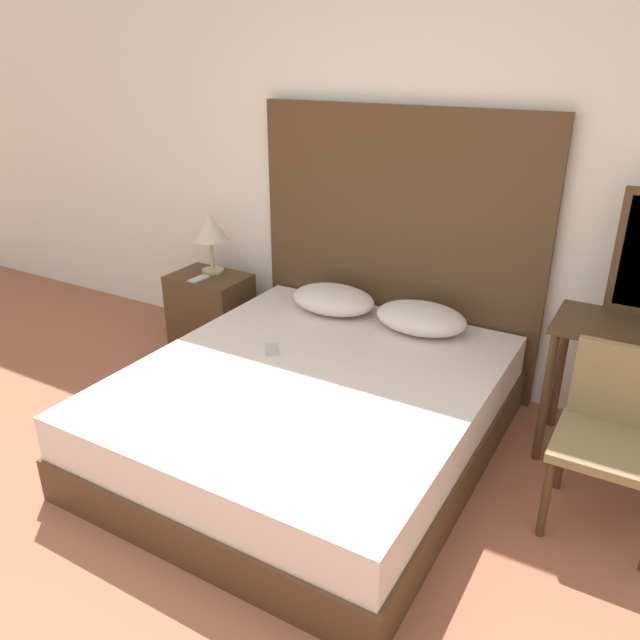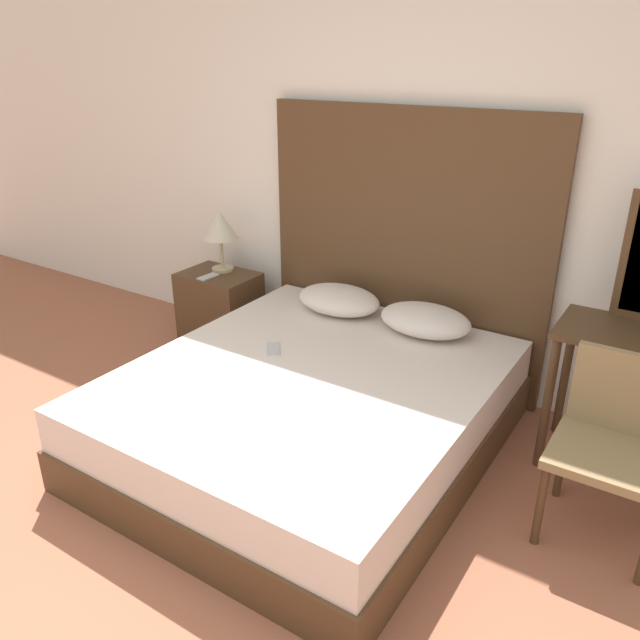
% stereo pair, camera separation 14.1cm
% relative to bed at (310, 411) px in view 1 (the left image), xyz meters
% --- Properties ---
extents(wall_back, '(10.00, 0.06, 2.70)m').
position_rel_bed_xyz_m(wall_back, '(0.07, 1.09, 1.13)').
color(wall_back, white).
rests_on(wall_back, ground_plane).
extents(bed, '(1.72, 1.98, 0.45)m').
position_rel_bed_xyz_m(bed, '(0.00, 0.00, 0.00)').
color(bed, '#4C331E').
rests_on(bed, ground_plane).
extents(headboard, '(1.80, 0.05, 1.65)m').
position_rel_bed_xyz_m(headboard, '(0.00, 1.02, 0.61)').
color(headboard, '#4C331E').
rests_on(headboard, ground_plane).
extents(pillow_left, '(0.53, 0.37, 0.16)m').
position_rel_bed_xyz_m(pillow_left, '(-0.29, 0.75, 0.30)').
color(pillow_left, silver).
rests_on(pillow_left, bed).
extents(pillow_right, '(0.53, 0.37, 0.16)m').
position_rel_bed_xyz_m(pillow_right, '(0.29, 0.75, 0.30)').
color(pillow_right, silver).
rests_on(pillow_right, bed).
extents(phone_on_bed, '(0.15, 0.16, 0.01)m').
position_rel_bed_xyz_m(phone_on_bed, '(-0.30, 0.10, 0.23)').
color(phone_on_bed, '#B7B7BC').
rests_on(phone_on_bed, bed).
extents(nightstand, '(0.52, 0.37, 0.52)m').
position_rel_bed_xyz_m(nightstand, '(-1.25, 0.73, 0.04)').
color(nightstand, '#4C331E').
rests_on(nightstand, ground_plane).
extents(table_lamp, '(0.24, 0.24, 0.42)m').
position_rel_bed_xyz_m(table_lamp, '(-1.27, 0.80, 0.61)').
color(table_lamp, tan).
rests_on(table_lamp, nightstand).
extents(phone_on_nightstand, '(0.08, 0.15, 0.01)m').
position_rel_bed_xyz_m(phone_on_nightstand, '(-1.25, 0.63, 0.30)').
color(phone_on_nightstand, '#B7B7BC').
rests_on(phone_on_nightstand, nightstand).
extents(chair, '(0.47, 0.43, 0.80)m').
position_rel_bed_xyz_m(chair, '(1.40, 0.21, 0.24)').
color(chair, olive).
rests_on(chair, ground_plane).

